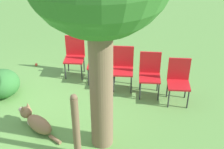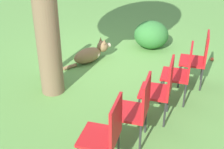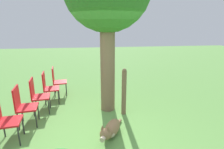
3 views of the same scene
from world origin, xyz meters
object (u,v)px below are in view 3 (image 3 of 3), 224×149
at_px(dog, 111,130).
at_px(red_chair_1, 23,104).
at_px(red_chair_2, 37,94).
at_px(red_chair_0, 3,118).
at_px(red_chair_3, 48,86).
at_px(red_chair_4, 57,80).
at_px(fence_post, 124,92).

bearing_deg(dog, red_chair_1, -81.89).
bearing_deg(red_chair_2, dog, -43.97).
relative_size(red_chair_0, red_chair_1, 1.00).
height_order(red_chair_2, red_chair_3, same).
height_order(red_chair_0, red_chair_4, same).
distance_m(dog, red_chair_4, 2.90).
xyz_separation_m(red_chair_0, red_chair_4, (0.61, 2.38, 0.00)).
xyz_separation_m(red_chair_0, red_chair_2, (0.31, 1.19, 0.00)).
bearing_deg(fence_post, red_chair_3, 154.59).
relative_size(red_chair_0, red_chair_3, 1.00).
bearing_deg(dog, red_chair_3, -111.44).
xyz_separation_m(red_chair_1, red_chair_3, (0.31, 1.19, 0.00)).
height_order(dog, red_chair_0, red_chair_0).
height_order(fence_post, red_chair_1, fence_post).
bearing_deg(fence_post, red_chair_1, -174.75).
xyz_separation_m(red_chair_0, red_chair_1, (0.15, 0.59, 0.00)).
xyz_separation_m(dog, red_chair_3, (-1.59, 1.89, 0.36)).
bearing_deg(red_chair_3, red_chair_4, 68.26).
relative_size(dog, red_chair_0, 1.07).
xyz_separation_m(red_chair_1, red_chair_4, (0.46, 1.78, 0.00)).
height_order(dog, red_chair_3, red_chair_3).
bearing_deg(red_chair_0, red_chair_4, 68.26).
bearing_deg(red_chair_4, red_chair_3, -111.74).
bearing_deg(red_chair_1, red_chair_4, 68.26).
relative_size(red_chair_2, red_chair_3, 1.00).
relative_size(red_chair_1, red_chair_3, 1.00).
relative_size(red_chair_1, red_chair_4, 1.00).
bearing_deg(red_chair_0, dog, -10.40).
xyz_separation_m(fence_post, red_chair_1, (-2.35, -0.22, -0.09)).
xyz_separation_m(fence_post, red_chair_3, (-2.05, 0.97, -0.09)).
distance_m(fence_post, red_chair_2, 2.23).
relative_size(dog, fence_post, 0.82).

